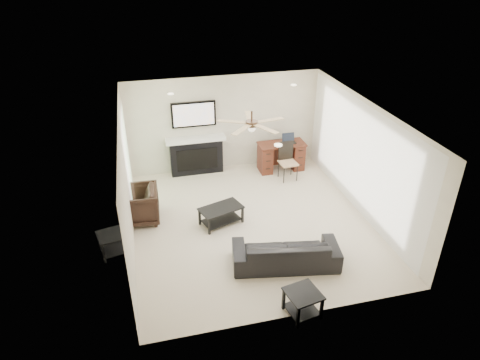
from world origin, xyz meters
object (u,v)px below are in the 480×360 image
at_px(sofa, 286,251).
at_px(desk, 281,156).
at_px(armchair, 138,205).
at_px(coffee_table, 221,216).
at_px(fireplace_unit, 196,139).

relative_size(sofa, desk, 1.62).
height_order(sofa, armchair, armchair).
bearing_deg(desk, coffee_table, -134.25).
bearing_deg(coffee_table, desk, 27.14).
height_order(sofa, coffee_table, sofa).
relative_size(sofa, fireplace_unit, 1.03).
bearing_deg(fireplace_unit, coffee_table, -86.80).
bearing_deg(armchair, coffee_table, 75.23).
xyz_separation_m(sofa, desk, (1.16, 3.72, 0.09)).
distance_m(fireplace_unit, desk, 2.30).
distance_m(coffee_table, desk, 2.96).
height_order(sofa, fireplace_unit, fireplace_unit).
bearing_deg(sofa, fireplace_unit, -65.49).
bearing_deg(coffee_table, sofa, -79.26).
height_order(coffee_table, fireplace_unit, fireplace_unit).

